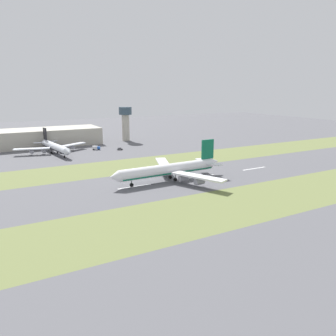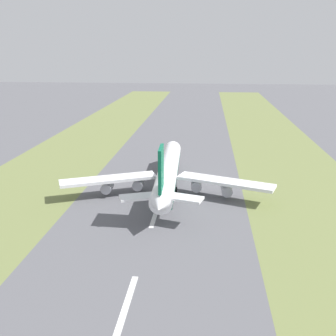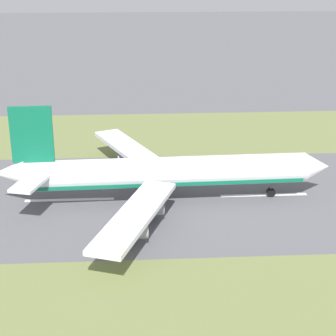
{
  "view_description": "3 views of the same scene",
  "coord_description": "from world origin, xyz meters",
  "views": [
    {
      "loc": [
        -146.16,
        86.43,
        47.41
      ],
      "look_at": [
        1.43,
        5.01,
        7.0
      ],
      "focal_mm": 35.0,
      "sensor_mm": 36.0,
      "label": 1
    },
    {
      "loc": [
        13.09,
        -112.87,
        43.15
      ],
      "look_at": [
        1.43,
        5.01,
        7.0
      ],
      "focal_mm": 42.0,
      "sensor_mm": 36.0,
      "label": 2
    },
    {
      "loc": [
        105.31,
        -1.29,
        46.56
      ],
      "look_at": [
        1.43,
        5.01,
        7.0
      ],
      "focal_mm": 60.0,
      "sensor_mm": 36.0,
      "label": 3
    }
  ],
  "objects": [
    {
      "name": "grass_median_west",
      "position": [
        -45.0,
        0.0,
        0.0
      ],
      "size": [
        40.0,
        600.0,
        0.01
      ],
      "primitive_type": "cube",
      "color": "olive",
      "rests_on": "ground"
    },
    {
      "name": "centreline_dash_mid",
      "position": [
        0.0,
        -14.99,
        0.01
      ],
      "size": [
        1.2,
        18.0,
        0.01
      ],
      "primitive_type": "cube",
      "color": "silver",
      "rests_on": "ground"
    },
    {
      "name": "centreline_dash_far",
      "position": [
        0.0,
        25.01,
        0.01
      ],
      "size": [
        1.2,
        18.0,
        0.01
      ],
      "primitive_type": "cube",
      "color": "silver",
      "rests_on": "ground"
    },
    {
      "name": "ground_plane",
      "position": [
        0.0,
        0.0,
        0.0
      ],
      "size": [
        800.0,
        800.0,
        0.0
      ],
      "primitive_type": "plane",
      "color": "#56565B"
    },
    {
      "name": "centreline_dash_near",
      "position": [
        0.0,
        -54.99,
        0.01
      ],
      "size": [
        1.2,
        18.0,
        0.01
      ],
      "primitive_type": "cube",
      "color": "silver",
      "rests_on": "ground"
    },
    {
      "name": "grass_median_east",
      "position": [
        45.0,
        0.0,
        0.0
      ],
      "size": [
        40.0,
        600.0,
        0.01
      ],
      "primitive_type": "cube",
      "color": "olive",
      "rests_on": "ground"
    },
    {
      "name": "airplane_main_jet",
      "position": [
        1.49,
        3.11,
        6.02
      ],
      "size": [
        64.1,
        67.14,
        20.2
      ],
      "color": "white",
      "rests_on": "ground"
    }
  ]
}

